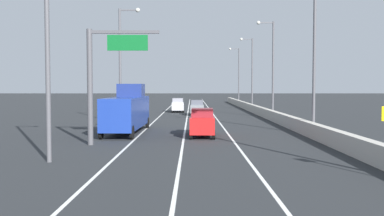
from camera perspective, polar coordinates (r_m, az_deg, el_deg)
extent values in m
plane|color=#26282B|center=(69.21, 1.06, -0.27)|extent=(320.00, 320.00, 0.00)
cube|color=silver|center=(60.35, -4.00, -0.74)|extent=(0.16, 130.00, 0.00)
cube|color=silver|center=(60.22, -0.67, -0.74)|extent=(0.16, 130.00, 0.00)
cube|color=silver|center=(60.28, 2.65, -0.74)|extent=(0.16, 130.00, 0.00)
cube|color=#B2ADA3|center=(46.08, 11.08, -1.23)|extent=(0.60, 120.00, 1.10)
cylinder|color=#47474C|center=(28.85, -13.35, 2.67)|extent=(0.36, 0.36, 7.50)
cube|color=#47474C|center=(28.63, -8.98, 9.83)|extent=(4.50, 0.20, 0.20)
cube|color=#0C5923|center=(28.40, -8.56, 8.47)|extent=(2.60, 0.10, 1.00)
cylinder|color=#4C4C51|center=(35.25, 15.66, 5.94)|extent=(0.24, 0.24, 11.52)
cylinder|color=#4C4C51|center=(53.03, 10.50, 4.94)|extent=(0.24, 0.24, 11.52)
cube|color=#4C4C51|center=(53.37, 9.59, 10.98)|extent=(1.80, 0.12, 0.12)
sphere|color=beige|center=(53.23, 8.62, 11.01)|extent=(0.44, 0.44, 0.44)
cylinder|color=#4C4C51|center=(71.00, 7.82, 4.43)|extent=(0.24, 0.24, 11.52)
cube|color=#4C4C51|center=(71.26, 7.12, 8.95)|extent=(1.80, 0.12, 0.12)
sphere|color=beige|center=(71.16, 6.39, 8.96)|extent=(0.44, 0.44, 0.44)
cylinder|color=#4C4C51|center=(89.05, 6.07, 4.12)|extent=(0.24, 0.24, 11.52)
cube|color=#4C4C51|center=(89.26, 5.51, 7.73)|extent=(1.80, 0.12, 0.12)
sphere|color=beige|center=(89.18, 4.93, 7.74)|extent=(0.44, 0.44, 0.44)
cylinder|color=#4C4C51|center=(22.91, -18.55, 7.59)|extent=(0.24, 0.24, 11.52)
cylinder|color=#4C4C51|center=(44.16, -9.51, 5.37)|extent=(0.24, 0.24, 11.52)
cube|color=#4C4C51|center=(44.62, -8.41, 12.60)|extent=(1.80, 0.12, 0.12)
sphere|color=beige|center=(44.50, -7.23, 12.63)|extent=(0.44, 0.44, 0.44)
cube|color=#B7B7BC|center=(63.96, -1.98, 0.27)|extent=(1.87, 4.50, 1.11)
cube|color=gray|center=(63.48, -1.98, 1.02)|extent=(1.59, 2.05, 0.60)
cylinder|color=black|center=(65.76, -2.67, -0.15)|extent=(0.24, 0.69, 0.68)
cylinder|color=black|center=(65.76, -1.30, -0.14)|extent=(0.24, 0.69, 0.68)
cylinder|color=black|center=(62.22, -2.70, -0.32)|extent=(0.24, 0.69, 0.68)
cylinder|color=black|center=(62.22, -1.26, -0.32)|extent=(0.24, 0.69, 0.68)
cube|color=slate|center=(57.18, 0.56, -0.07)|extent=(1.73, 4.20, 1.05)
cube|color=#4D505A|center=(56.73, 0.57, 0.74)|extent=(1.52, 1.89, 0.60)
cylinder|color=black|center=(58.85, -0.22, -0.50)|extent=(0.22, 0.68, 0.68)
cylinder|color=black|center=(58.87, 1.30, -0.50)|extent=(0.22, 0.68, 0.68)
cylinder|color=black|center=(55.56, -0.22, -0.70)|extent=(0.22, 0.68, 0.68)
cylinder|color=black|center=(55.58, 1.39, -0.70)|extent=(0.22, 0.68, 0.68)
cube|color=red|center=(33.03, 1.24, -2.11)|extent=(1.89, 4.83, 1.20)
cube|color=maroon|center=(32.49, 1.24, -0.60)|extent=(1.62, 2.19, 0.60)
cylinder|color=black|center=(35.03, -0.11, -2.81)|extent=(0.23, 0.68, 0.68)
cylinder|color=black|center=(35.04, 2.57, -2.82)|extent=(0.23, 0.68, 0.68)
cylinder|color=black|center=(31.16, -0.26, -3.53)|extent=(0.23, 0.68, 0.68)
cylinder|color=black|center=(31.17, 2.75, -3.53)|extent=(0.23, 0.68, 0.68)
cube|color=navy|center=(35.71, -8.66, -0.53)|extent=(2.68, 9.91, 2.42)
cube|color=navy|center=(37.78, -8.10, 2.33)|extent=(2.17, 2.22, 1.10)
cylinder|color=black|center=(40.14, -9.16, -1.89)|extent=(0.25, 1.01, 1.00)
cylinder|color=black|center=(39.79, -5.98, -1.91)|extent=(0.25, 1.01, 1.00)
cylinder|color=black|center=(31.92, -11.97, -3.15)|extent=(0.25, 1.01, 1.00)
cylinder|color=black|center=(31.47, -7.99, -3.20)|extent=(0.25, 1.01, 1.00)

